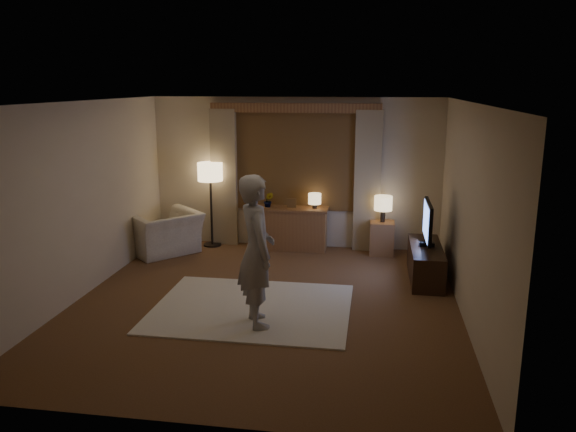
% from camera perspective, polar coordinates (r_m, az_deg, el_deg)
% --- Properties ---
extents(room, '(5.04, 5.54, 2.64)m').
position_cam_1_polar(room, '(7.58, -1.66, 2.00)').
color(room, brown).
rests_on(room, ground).
extents(rug, '(2.50, 2.00, 0.02)m').
position_cam_1_polar(rug, '(7.32, -3.68, -9.30)').
color(rug, beige).
rests_on(rug, floor).
extents(sideboard, '(1.20, 0.40, 0.70)m').
position_cam_1_polar(sideboard, '(9.73, 0.35, -1.39)').
color(sideboard, brown).
rests_on(sideboard, floor).
extents(picture_frame, '(0.16, 0.02, 0.20)m').
position_cam_1_polar(picture_frame, '(9.62, 0.35, 1.21)').
color(picture_frame, brown).
rests_on(picture_frame, sideboard).
extents(plant, '(0.17, 0.13, 0.30)m').
position_cam_1_polar(plant, '(9.68, -1.99, 1.57)').
color(plant, '#999999').
rests_on(plant, sideboard).
extents(table_lamp_sideboard, '(0.22, 0.22, 0.30)m').
position_cam_1_polar(table_lamp_sideboard, '(9.55, 2.73, 1.70)').
color(table_lamp_sideboard, black).
rests_on(table_lamp_sideboard, sideboard).
extents(floor_lamp, '(0.43, 0.43, 1.49)m').
position_cam_1_polar(floor_lamp, '(9.85, -7.91, 4.01)').
color(floor_lamp, black).
rests_on(floor_lamp, floor).
extents(armchair, '(1.44, 1.45, 0.71)m').
position_cam_1_polar(armchair, '(9.73, -12.46, -1.68)').
color(armchair, beige).
rests_on(armchair, floor).
extents(side_table, '(0.40, 0.40, 0.56)m').
position_cam_1_polar(side_table, '(9.60, 9.51, -2.21)').
color(side_table, brown).
rests_on(side_table, floor).
extents(table_lamp_side, '(0.30, 0.30, 0.44)m').
position_cam_1_polar(table_lamp_side, '(9.46, 9.65, 1.22)').
color(table_lamp_side, black).
rests_on(table_lamp_side, side_table).
extents(tv_stand, '(0.45, 1.40, 0.50)m').
position_cam_1_polar(tv_stand, '(8.53, 13.79, -4.62)').
color(tv_stand, black).
rests_on(tv_stand, floor).
extents(tv, '(0.22, 0.91, 0.66)m').
position_cam_1_polar(tv, '(8.37, 14.01, -0.61)').
color(tv, black).
rests_on(tv, tv_stand).
extents(person, '(0.67, 0.78, 1.80)m').
position_cam_1_polar(person, '(6.54, -3.23, -3.58)').
color(person, '#B2ACA4').
rests_on(person, rug).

